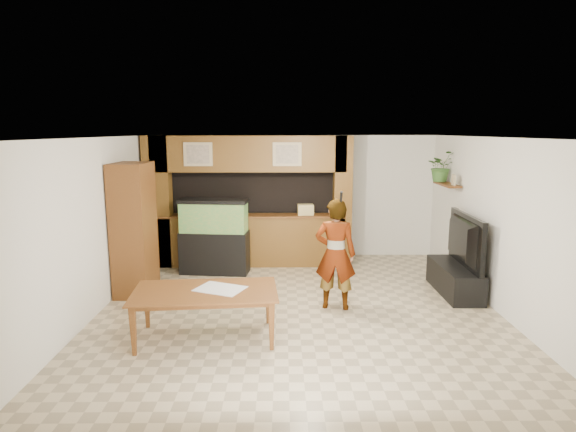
{
  "coord_description": "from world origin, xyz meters",
  "views": [
    {
      "loc": [
        -0.23,
        -6.99,
        2.7
      ],
      "look_at": [
        -0.15,
        0.6,
        1.35
      ],
      "focal_mm": 30.0,
      "sensor_mm": 36.0,
      "label": 1
    }
  ],
  "objects_px": {
    "aquarium": "(214,237)",
    "television": "(457,240)",
    "dining_table": "(206,315)",
    "pantry_cabinet": "(134,229)",
    "person": "(335,254)"
  },
  "relations": [
    {
      "from": "aquarium",
      "to": "television",
      "type": "bearing_deg",
      "value": -10.19
    },
    {
      "from": "television",
      "to": "dining_table",
      "type": "bearing_deg",
      "value": 116.22
    },
    {
      "from": "pantry_cabinet",
      "to": "aquarium",
      "type": "relative_size",
      "value": 1.53
    },
    {
      "from": "pantry_cabinet",
      "to": "dining_table",
      "type": "distance_m",
      "value": 2.51
    },
    {
      "from": "pantry_cabinet",
      "to": "television",
      "type": "distance_m",
      "value": 5.35
    },
    {
      "from": "dining_table",
      "to": "aquarium",
      "type": "bearing_deg",
      "value": 90.96
    },
    {
      "from": "pantry_cabinet",
      "to": "aquarium",
      "type": "bearing_deg",
      "value": 43.73
    },
    {
      "from": "person",
      "to": "television",
      "type": "bearing_deg",
      "value": -152.55
    },
    {
      "from": "pantry_cabinet",
      "to": "person",
      "type": "xyz_separation_m",
      "value": [
        3.27,
        -0.77,
        -0.24
      ]
    },
    {
      "from": "dining_table",
      "to": "television",
      "type": "bearing_deg",
      "value": 19.88
    },
    {
      "from": "person",
      "to": "aquarium",
      "type": "bearing_deg",
      "value": -31.93
    },
    {
      "from": "pantry_cabinet",
      "to": "aquarium",
      "type": "xyz_separation_m",
      "value": [
        1.16,
        1.11,
        -0.4
      ]
    },
    {
      "from": "aquarium",
      "to": "dining_table",
      "type": "bearing_deg",
      "value": -78.25
    },
    {
      "from": "aquarium",
      "to": "person",
      "type": "distance_m",
      "value": 2.83
    },
    {
      "from": "television",
      "to": "person",
      "type": "xyz_separation_m",
      "value": [
        -2.08,
        -0.66,
        -0.06
      ]
    }
  ]
}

